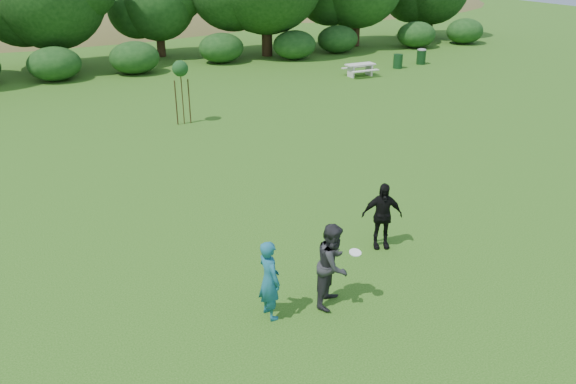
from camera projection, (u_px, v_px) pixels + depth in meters
name	position (u px, v px, depth m)	size (l,w,h in m)	color
ground	(340.00, 278.00, 13.73)	(120.00, 120.00, 0.00)	#19470C
player_teal	(269.00, 280.00, 11.98)	(0.67, 0.44, 1.85)	#1A5B75
player_grey	(333.00, 265.00, 12.42)	(0.96, 0.75, 1.98)	#29282B
player_black	(382.00, 216.00, 14.80)	(1.08, 0.45, 1.85)	black
trash_can_near	(398.00, 61.00, 36.51)	(0.60, 0.60, 0.90)	#163D1D
frisbee	(355.00, 253.00, 12.21)	(0.27, 0.27, 0.07)	white
sapling	(180.00, 70.00, 24.47)	(0.70, 0.70, 2.85)	#3A2B16
picnic_table	(360.00, 68.00, 34.28)	(1.80, 1.48, 0.76)	beige
trash_can_lidded	(421.00, 56.00, 37.70)	(0.60, 0.60, 1.05)	#133417
hillside	(78.00, 102.00, 75.05)	(150.00, 72.00, 52.00)	olive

